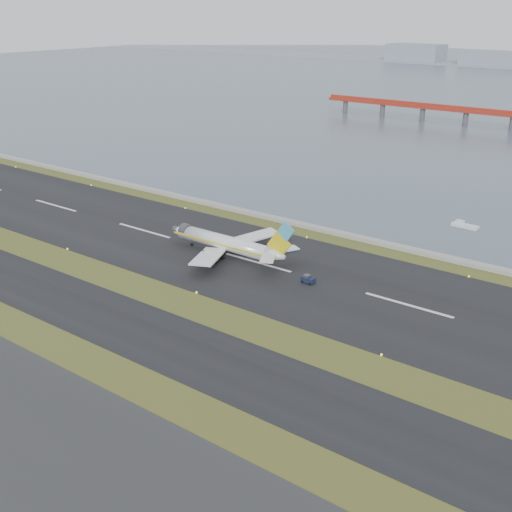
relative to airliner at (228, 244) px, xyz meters
The scene contains 7 objects.
ground 30.46m from the airliner, 73.77° to the right, with size 1000.00×1000.00×0.00m, color #3B4719.
taxiway_strip 42.06m from the airliner, 78.36° to the right, with size 1000.00×18.00×0.10m, color black.
runway_strip 9.17m from the airliner, ahead, with size 1000.00×45.00×0.10m, color black.
seawall 32.21m from the airliner, 74.71° to the left, with size 1000.00×2.50×1.00m, color gray.
airliner is the anchor object (origin of this frame).
pushback_tug 25.31m from the airliner, ahead, with size 3.13×1.93×1.96m.
workboat_near 70.47m from the airliner, 55.83° to the left, with size 7.75×2.84×1.85m.
Camera 1 is at (87.89, -87.55, 59.63)m, focal length 45.00 mm.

